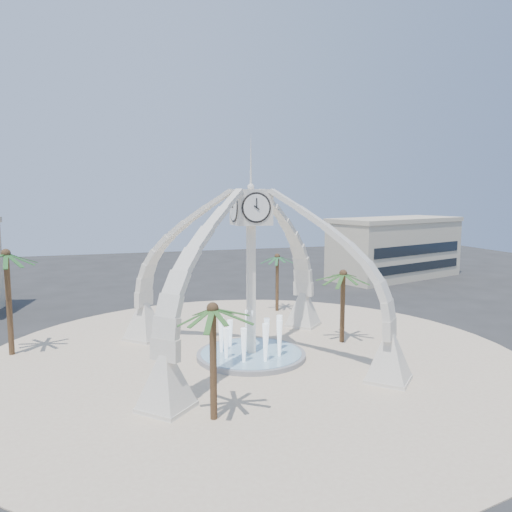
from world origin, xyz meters
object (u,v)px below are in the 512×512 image
object	(u,v)px
palm_south	(213,310)
palm_east	(343,275)
clock_tower	(251,271)
palm_west	(6,256)
fountain	(251,354)
palm_north	(277,257)

from	to	relation	value
palm_south	palm_east	bearing A→B (deg)	39.18
clock_tower	palm_west	bearing A→B (deg)	160.58
fountain	palm_west	xyz separation A→B (m)	(-16.90, 5.96, 7.23)
fountain	palm_south	distance (m)	11.73
palm_south	fountain	bearing A→B (deg)	62.04
palm_west	clock_tower	bearing A→B (deg)	-19.42
fountain	palm_north	size ratio (longest dim) A/B	1.26
palm_north	palm_south	bearing A→B (deg)	-117.40
clock_tower	fountain	bearing A→B (deg)	90.00
palm_east	palm_south	world-z (taller)	palm_south
clock_tower	fountain	xyz separation A→B (m)	(0.00, 0.00, -6.20)
fountain	palm_south	size ratio (longest dim) A/B	1.17
fountain	palm_south	world-z (taller)	palm_south
fountain	palm_north	bearing A→B (deg)	62.99
palm_north	palm_west	bearing A→B (deg)	-162.79
fountain	palm_west	size ratio (longest dim) A/B	0.94
palm_east	palm_west	bearing A→B (deg)	169.89
palm_east	palm_north	world-z (taller)	palm_east
clock_tower	fountain	world-z (taller)	clock_tower
clock_tower	palm_west	xyz separation A→B (m)	(-16.90, 5.96, 1.02)
clock_tower	palm_north	distance (m)	14.94
palm_south	palm_north	bearing A→B (deg)	62.60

